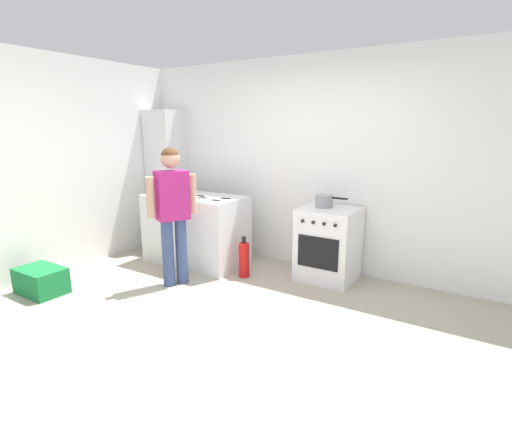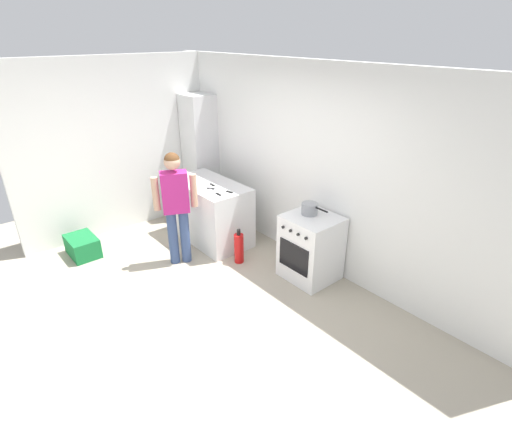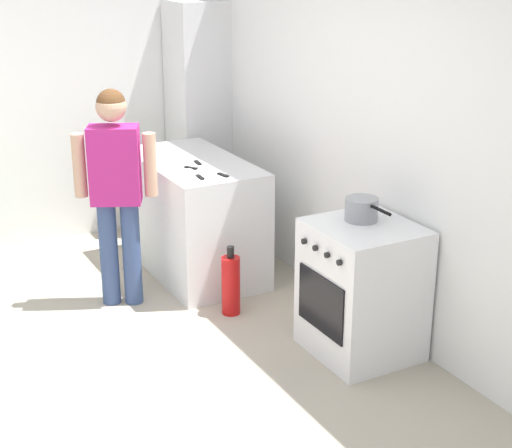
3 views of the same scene
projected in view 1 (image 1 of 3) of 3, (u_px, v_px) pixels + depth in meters
The scene contains 14 objects.
ground_plane at pixel (224, 324), 3.65m from camera, with size 8.00×8.00×0.00m, color #ADA38E.
back_wall at pixel (317, 165), 4.94m from camera, with size 6.00×0.10×2.60m, color white.
side_wall_left at pixel (76, 164), 5.03m from camera, with size 0.10×3.10×2.60m, color white.
counter_unit at pixel (196, 230), 5.23m from camera, with size 1.30×0.70×0.90m, color silver.
oven_left at pixel (328, 244), 4.66m from camera, with size 0.64×0.62×0.85m.
pot at pixel (324, 201), 4.61m from camera, with size 0.38×0.20×0.14m.
knife_chef at pixel (211, 200), 4.81m from camera, with size 0.31×0.06×0.01m.
knife_utility at pixel (197, 196), 5.10m from camera, with size 0.25×0.06×0.01m.
knife_bread at pixel (218, 198), 4.92m from camera, with size 0.35×0.09×0.01m.
knife_paring at pixel (205, 198), 4.93m from camera, with size 0.19×0.13×0.01m.
person at pixel (173, 206), 4.39m from camera, with size 0.33×0.52×1.55m.
fire_extinguisher at pixel (244, 259), 4.77m from camera, with size 0.13×0.13×0.50m.
recycling_crate_lower at pixel (41, 281), 4.31m from camera, with size 0.52×0.36×0.28m, color #197238.
larder_cabinet at pixel (167, 179), 5.99m from camera, with size 0.48×0.44×2.00m, color silver.
Camera 1 is at (2.04, -2.65, 1.75)m, focal length 28.00 mm.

